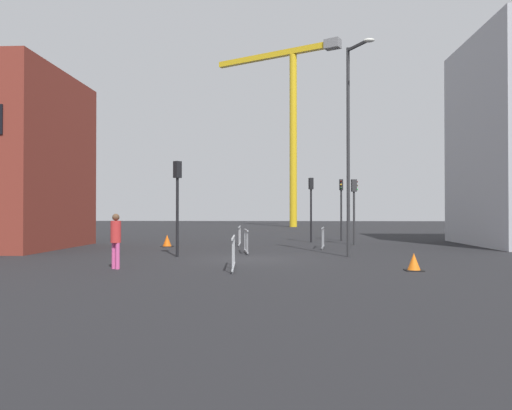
% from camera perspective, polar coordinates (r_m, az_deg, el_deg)
% --- Properties ---
extents(ground, '(160.00, 160.00, 0.00)m').
position_cam_1_polar(ground, '(20.50, -0.66, -6.06)').
color(ground, black).
extents(construction_crane, '(15.48, 9.24, 22.14)m').
position_cam_1_polar(construction_crane, '(64.02, 3.88, 10.86)').
color(construction_crane, gold).
rests_on(construction_crane, ground).
extents(streetlamp_tall, '(0.96, 1.45, 8.79)m').
position_cam_1_polar(streetlamp_tall, '(21.76, 10.53, 7.60)').
color(streetlamp_tall, '#2D2D30').
rests_on(streetlamp_tall, ground).
extents(traffic_light_median, '(0.36, 0.38, 4.01)m').
position_cam_1_polar(traffic_light_median, '(21.62, -8.77, 1.38)').
color(traffic_light_median, black).
rests_on(traffic_light_median, ground).
extents(traffic_light_corner, '(0.29, 0.39, 3.98)m').
position_cam_1_polar(traffic_light_corner, '(33.36, 9.51, 0.61)').
color(traffic_light_corner, '#232326').
rests_on(traffic_light_corner, ground).
extents(traffic_light_verge, '(0.39, 0.29, 3.73)m').
position_cam_1_polar(traffic_light_verge, '(29.53, 10.92, 0.48)').
color(traffic_light_verge, '#2D2D30').
rests_on(traffic_light_verge, ground).
extents(traffic_light_near, '(0.30, 0.39, 3.97)m').
position_cam_1_polar(traffic_light_near, '(31.53, 6.17, 0.67)').
color(traffic_light_near, black).
rests_on(traffic_light_near, ground).
extents(pedestrian_walking, '(0.34, 0.34, 1.83)m').
position_cam_1_polar(pedestrian_walking, '(17.51, -15.42, -3.42)').
color(pedestrian_walking, '#D14C8C').
rests_on(pedestrian_walking, ground).
extents(safety_barrier_front, '(0.35, 2.01, 1.08)m').
position_cam_1_polar(safety_barrier_front, '(23.15, -1.12, -4.05)').
color(safety_barrier_front, gray).
rests_on(safety_barrier_front, ground).
extents(safety_barrier_mid_span, '(0.24, 2.55, 1.08)m').
position_cam_1_polar(safety_barrier_mid_span, '(16.78, -2.54, -5.31)').
color(safety_barrier_mid_span, '#9EA0A5').
rests_on(safety_barrier_mid_span, ground).
extents(safety_barrier_right_run, '(0.33, 2.25, 1.08)m').
position_cam_1_polar(safety_barrier_right_run, '(26.38, 7.50, -3.63)').
color(safety_barrier_right_run, gray).
rests_on(safety_barrier_right_run, ground).
extents(safety_barrier_left_run, '(0.18, 2.54, 1.08)m').
position_cam_1_polar(safety_barrier_left_run, '(28.43, -1.84, -3.42)').
color(safety_barrier_left_run, '#9EA0A5').
rests_on(safety_barrier_left_run, ground).
extents(traffic_cone_on_verge, '(0.56, 0.56, 0.57)m').
position_cam_1_polar(traffic_cone_on_verge, '(17.21, 17.24, -6.17)').
color(traffic_cone_on_verge, black).
rests_on(traffic_cone_on_verge, ground).
extents(traffic_cone_striped, '(0.64, 0.64, 0.64)m').
position_cam_1_polar(traffic_cone_striped, '(27.93, -9.92, -4.01)').
color(traffic_cone_striped, black).
rests_on(traffic_cone_striped, ground).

